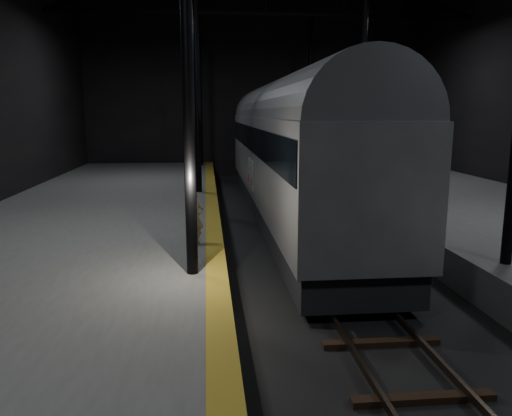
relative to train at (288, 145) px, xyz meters
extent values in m
plane|color=black|center=(0.00, -5.75, -3.28)|extent=(44.00, 44.00, 0.00)
cube|color=#50504E|center=(-7.50, -5.75, -2.78)|extent=(9.00, 43.80, 1.00)
cube|color=olive|center=(-3.25, -5.75, -2.27)|extent=(0.50, 43.80, 0.01)
cube|color=#3F3328|center=(-0.72, -5.75, -3.11)|extent=(0.08, 43.00, 0.14)
cube|color=#3F3328|center=(0.72, -5.75, -3.11)|extent=(0.08, 43.00, 0.14)
cube|color=black|center=(0.00, -5.75, -3.22)|extent=(2.40, 42.00, 0.12)
cylinder|color=black|center=(-3.80, -9.75, 2.72)|extent=(0.26, 0.26, 10.00)
cylinder|color=black|center=(-3.80, 2.25, 2.72)|extent=(0.26, 0.26, 10.00)
cylinder|color=black|center=(3.80, 2.25, 2.72)|extent=(0.26, 0.26, 10.00)
cylinder|color=black|center=(-3.80, 14.25, 2.72)|extent=(0.26, 0.26, 10.00)
cylinder|color=black|center=(3.80, 14.25, 2.72)|extent=(0.26, 0.26, 10.00)
cube|color=black|center=(0.00, 8.25, 6.72)|extent=(23.60, 0.15, 0.18)
cube|color=gray|center=(0.00, 0.00, -0.47)|extent=(3.19, 21.97, 3.30)
cube|color=black|center=(0.00, 0.00, -2.54)|extent=(2.91, 21.53, 0.93)
cube|color=black|center=(0.00, 0.00, 0.29)|extent=(3.25, 21.64, 0.99)
cylinder|color=slate|center=(0.00, 0.00, 1.17)|extent=(3.12, 21.75, 3.12)
cube|color=black|center=(0.00, -7.69, -2.95)|extent=(1.98, 2.42, 0.38)
cube|color=black|center=(0.00, 7.69, -2.95)|extent=(1.98, 2.42, 0.38)
cube|color=silver|center=(-1.62, -1.10, -1.13)|extent=(0.04, 0.82, 1.15)
cube|color=silver|center=(-1.62, 0.22, -1.13)|extent=(0.04, 0.82, 1.15)
cylinder|color=#A8141F|center=(-1.64, -0.90, -1.41)|extent=(0.03, 0.29, 0.29)
cylinder|color=#A8141F|center=(-1.64, 0.42, -1.41)|extent=(0.03, 0.29, 0.29)
imported|color=tan|center=(-3.80, -7.17, -1.54)|extent=(0.61, 0.49, 1.47)
camera|label=1|loc=(-3.43, -20.81, 1.35)|focal=35.00mm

